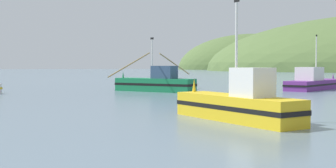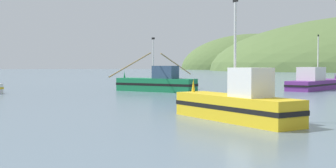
% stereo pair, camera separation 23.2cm
% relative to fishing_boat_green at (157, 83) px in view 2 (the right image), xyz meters
% --- Properties ---
extents(hill_mid_left, '(94.92, 75.94, 44.62)m').
position_rel_fishing_boat_green_xyz_m(hill_mid_left, '(88.70, 215.02, -0.88)').
color(hill_mid_left, '#516B38').
rests_on(hill_mid_left, ground).
extents(fishing_boat_green, '(9.55, 11.57, 5.45)m').
position_rel_fishing_boat_green_xyz_m(fishing_boat_green, '(0.00, 0.00, 0.00)').
color(fishing_boat_green, '#197A47').
rests_on(fishing_boat_green, ground).
extents(fishing_boat_yellow, '(4.63, 7.58, 5.85)m').
position_rel_fishing_boat_green_xyz_m(fishing_boat_yellow, '(1.04, -23.01, -0.08)').
color(fishing_boat_yellow, gold).
rests_on(fishing_boat_yellow, ground).
extents(fishing_boat_purple, '(10.42, 9.57, 5.99)m').
position_rel_fishing_boat_green_xyz_m(fishing_boat_purple, '(17.67, 1.02, -0.11)').
color(fishing_boat_purple, '#6B2D84').
rests_on(fishing_boat_purple, ground).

